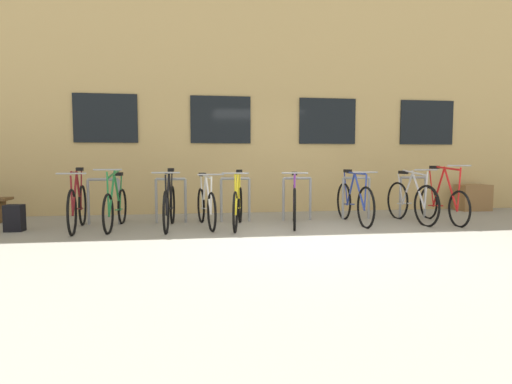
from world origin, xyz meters
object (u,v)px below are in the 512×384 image
object	(u,v)px
bicycle_green	(116,206)
bicycle_maroon	(78,206)
bicycle_yellow	(238,205)
bicycle_red	(443,202)
bicycle_purple	(294,204)
bicycle_blue	(354,202)
planter_box	(473,197)
bicycle_black	(169,205)
backpack	(14,218)
bicycle_white	(206,206)
bicycle_silver	(411,201)

from	to	relation	value
bicycle_green	bicycle_maroon	world-z (taller)	bicycle_maroon
bicycle_yellow	bicycle_red	xyz separation A→B (m)	(3.86, -0.04, 0.00)
bicycle_green	bicycle_yellow	bearing A→B (deg)	-3.86
bicycle_purple	bicycle_blue	bearing A→B (deg)	4.34
bicycle_maroon	planter_box	distance (m)	8.46
bicycle_blue	bicycle_purple	bearing A→B (deg)	-175.66
bicycle_black	bicycle_maroon	world-z (taller)	bicycle_maroon
bicycle_blue	backpack	bearing A→B (deg)	-179.24
bicycle_yellow	bicycle_green	bearing A→B (deg)	176.14
bicycle_red	bicycle_green	bearing A→B (deg)	178.23
bicycle_green	planter_box	bearing A→B (deg)	10.28
bicycle_white	bicycle_blue	bearing A→B (deg)	-0.28
backpack	bicycle_green	bearing A→B (deg)	6.84
bicycle_green	bicycle_white	distance (m)	1.54
bicycle_black	bicycle_white	distance (m)	0.63
bicycle_silver	bicycle_blue	size ratio (longest dim) A/B	0.94
bicycle_white	bicycle_maroon	world-z (taller)	bicycle_maroon
backpack	bicycle_yellow	bearing A→B (deg)	2.25
bicycle_silver	bicycle_yellow	xyz separation A→B (m)	(-3.28, -0.06, -0.02)
bicycle_purple	bicycle_maroon	bearing A→B (deg)	179.16
bicycle_blue	bicycle_purple	size ratio (longest dim) A/B	1.07
bicycle_yellow	bicycle_maroon	world-z (taller)	bicycle_maroon
bicycle_silver	bicycle_black	bearing A→B (deg)	-179.59
backpack	bicycle_red	bearing A→B (deg)	2.13
bicycle_purple	backpack	world-z (taller)	bicycle_purple
bicycle_purple	bicycle_white	xyz separation A→B (m)	(-1.57, 0.10, -0.02)
bicycle_purple	bicycle_black	xyz separation A→B (m)	(-2.20, 0.01, 0.00)
bicycle_red	bicycle_white	distance (m)	4.42
bicycle_silver	bicycle_red	size ratio (longest dim) A/B	1.01
bicycle_green	planter_box	xyz separation A→B (m)	(7.73, 1.40, -0.07)
bicycle_black	bicycle_white	world-z (taller)	bicycle_black
bicycle_silver	bicycle_black	world-z (taller)	bicycle_black
bicycle_red	bicycle_maroon	xyz separation A→B (m)	(-6.56, 0.11, 0.02)
bicycle_purple	bicycle_yellow	size ratio (longest dim) A/B	0.97
bicycle_red	bicycle_maroon	bearing A→B (deg)	179.01
bicycle_yellow	bicycle_white	distance (m)	0.57
bicycle_blue	bicycle_black	xyz separation A→B (m)	(-3.35, -0.08, -0.01)
bicycle_green	bicycle_black	size ratio (longest dim) A/B	0.96
bicycle_silver	bicycle_white	xyz separation A→B (m)	(-3.83, 0.06, -0.03)
bicycle_green	planter_box	world-z (taller)	bicycle_green
bicycle_red	bicycle_white	bearing A→B (deg)	177.93
bicycle_yellow	bicycle_white	world-z (taller)	bicycle_yellow
planter_box	bicycle_maroon	bearing A→B (deg)	-169.97
bicycle_silver	bicycle_white	world-z (taller)	bicycle_silver
bicycle_white	bicycle_green	bearing A→B (deg)	179.08
bicycle_blue	bicycle_black	distance (m)	3.36
bicycle_red	backpack	xyz separation A→B (m)	(-7.54, 0.07, -0.16)
bicycle_white	bicycle_purple	bearing A→B (deg)	-3.67
bicycle_purple	planter_box	size ratio (longest dim) A/B	2.44
bicycle_silver	bicycle_maroon	size ratio (longest dim) A/B	0.96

